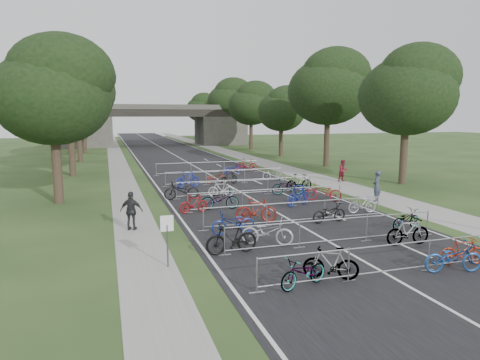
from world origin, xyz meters
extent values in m
plane|color=#263F1B|center=(0.00, 0.00, 0.00)|extent=(200.00, 200.00, 0.00)
cube|color=black|center=(0.00, 50.00, 0.01)|extent=(11.00, 140.00, 0.01)
cube|color=gray|center=(8.00, 50.00, 0.01)|extent=(3.00, 140.00, 0.01)
cube|color=gray|center=(-7.50, 50.00, 0.01)|extent=(2.00, 140.00, 0.01)
cube|color=silver|center=(0.00, 50.00, 0.00)|extent=(0.12, 140.00, 0.00)
cube|color=#44413C|center=(-11.50, 65.00, 2.50)|extent=(8.00, 8.00, 5.00)
cube|color=#44413C|center=(11.50, 65.00, 2.50)|extent=(8.00, 8.00, 5.00)
cube|color=black|center=(0.00, 65.00, 5.60)|extent=(30.00, 8.00, 1.20)
cube|color=#44413C|center=(0.00, 61.20, 6.60)|extent=(30.00, 0.40, 0.90)
cube|color=#44413C|center=(0.00, 68.80, 6.60)|extent=(30.00, 0.40, 0.90)
cylinder|color=#4C4C51|center=(-6.80, 3.00, 0.75)|extent=(0.06, 0.06, 1.50)
cube|color=white|center=(-6.80, 3.00, 1.55)|extent=(0.45, 0.04, 0.55)
cylinder|color=#33261C|center=(-11.50, 16.00, 2.10)|extent=(0.56, 0.56, 4.20)
ellipsoid|color=black|center=(-11.50, 16.00, 6.22)|extent=(6.72, 6.72, 5.51)
sphere|color=black|center=(-10.90, 15.50, 7.56)|extent=(5.38, 5.38, 5.38)
sphere|color=black|center=(-12.00, 16.50, 5.38)|extent=(4.37, 4.37, 4.37)
cylinder|color=#33261C|center=(13.00, 16.00, 2.24)|extent=(0.56, 0.56, 4.48)
ellipsoid|color=black|center=(13.00, 16.00, 6.63)|extent=(7.17, 7.17, 5.88)
sphere|color=black|center=(13.60, 15.50, 8.06)|extent=(5.73, 5.73, 5.73)
sphere|color=black|center=(12.50, 16.50, 5.73)|extent=(4.66, 4.66, 4.66)
cylinder|color=#33261C|center=(-11.50, 28.00, 2.36)|extent=(0.56, 0.56, 4.72)
ellipsoid|color=black|center=(-11.50, 28.00, 6.99)|extent=(7.56, 7.56, 6.20)
sphere|color=black|center=(-10.90, 27.50, 8.50)|extent=(6.05, 6.05, 6.05)
sphere|color=black|center=(-12.00, 28.50, 6.05)|extent=(4.91, 4.91, 4.91)
cylinder|color=#33261C|center=(13.00, 28.00, 2.55)|extent=(0.56, 0.56, 5.11)
ellipsoid|color=black|center=(13.00, 28.00, 7.56)|extent=(8.18, 8.18, 6.70)
sphere|color=black|center=(13.60, 27.50, 9.20)|extent=(6.54, 6.54, 6.54)
sphere|color=black|center=(12.50, 28.50, 6.54)|extent=(5.31, 5.31, 5.31)
cylinder|color=#33261C|center=(-11.50, 40.00, 2.62)|extent=(0.56, 0.56, 5.25)
ellipsoid|color=black|center=(-11.50, 40.00, 7.77)|extent=(8.40, 8.40, 6.89)
sphere|color=black|center=(-10.90, 39.50, 9.45)|extent=(6.72, 6.72, 6.72)
sphere|color=black|center=(-12.00, 40.50, 6.72)|extent=(5.46, 5.46, 5.46)
cylinder|color=#33261C|center=(13.00, 40.00, 1.92)|extent=(0.56, 0.56, 3.85)
ellipsoid|color=black|center=(13.00, 40.00, 5.70)|extent=(6.16, 6.16, 5.05)
sphere|color=black|center=(13.60, 39.50, 6.93)|extent=(4.93, 4.93, 4.93)
sphere|color=black|center=(12.50, 40.50, 4.93)|extent=(4.00, 4.00, 4.00)
cylinder|color=#33261C|center=(-11.50, 52.00, 2.10)|extent=(0.56, 0.56, 4.20)
ellipsoid|color=black|center=(-11.50, 52.00, 6.22)|extent=(6.72, 6.72, 5.51)
sphere|color=black|center=(-10.90, 51.50, 7.56)|extent=(5.38, 5.38, 5.38)
sphere|color=black|center=(-12.00, 52.50, 5.38)|extent=(4.37, 4.37, 4.37)
cylinder|color=#33261C|center=(13.00, 52.00, 2.24)|extent=(0.56, 0.56, 4.48)
ellipsoid|color=black|center=(13.00, 52.00, 6.63)|extent=(7.17, 7.17, 5.88)
sphere|color=black|center=(13.60, 51.50, 8.06)|extent=(5.73, 5.73, 5.73)
sphere|color=black|center=(12.50, 52.50, 5.73)|extent=(4.66, 4.66, 4.66)
cylinder|color=#33261C|center=(-11.50, 64.00, 2.36)|extent=(0.56, 0.56, 4.72)
ellipsoid|color=black|center=(-11.50, 64.00, 6.99)|extent=(7.56, 7.56, 6.20)
sphere|color=black|center=(-10.90, 63.50, 8.50)|extent=(6.05, 6.05, 6.05)
sphere|color=black|center=(-12.00, 64.50, 6.05)|extent=(4.91, 4.91, 4.91)
cylinder|color=#33261C|center=(13.00, 64.00, 2.55)|extent=(0.56, 0.56, 5.11)
ellipsoid|color=black|center=(13.00, 64.00, 7.56)|extent=(8.18, 8.18, 6.70)
sphere|color=black|center=(13.60, 63.50, 9.20)|extent=(6.54, 6.54, 6.54)
sphere|color=black|center=(12.50, 64.50, 6.54)|extent=(5.31, 5.31, 5.31)
cylinder|color=#33261C|center=(-11.50, 76.00, 2.62)|extent=(0.56, 0.56, 5.25)
ellipsoid|color=black|center=(-11.50, 76.00, 7.77)|extent=(8.40, 8.40, 6.89)
sphere|color=black|center=(-10.90, 75.50, 9.45)|extent=(6.72, 6.72, 6.72)
sphere|color=black|center=(-12.00, 76.50, 6.72)|extent=(5.46, 5.46, 5.46)
cylinder|color=#33261C|center=(13.00, 76.00, 1.92)|extent=(0.56, 0.56, 3.85)
ellipsoid|color=black|center=(13.00, 76.00, 5.70)|extent=(6.16, 6.16, 5.05)
sphere|color=black|center=(13.60, 75.50, 6.93)|extent=(4.93, 4.93, 4.93)
sphere|color=black|center=(12.50, 76.50, 4.93)|extent=(4.00, 4.00, 4.00)
cylinder|color=#33261C|center=(-11.50, 88.00, 2.10)|extent=(0.56, 0.56, 4.20)
ellipsoid|color=black|center=(-11.50, 88.00, 6.22)|extent=(6.72, 6.72, 5.51)
sphere|color=black|center=(-10.90, 87.50, 7.56)|extent=(5.38, 5.38, 5.38)
sphere|color=black|center=(-12.00, 88.50, 5.38)|extent=(4.37, 4.37, 4.37)
cylinder|color=#33261C|center=(13.00, 88.00, 2.24)|extent=(0.56, 0.56, 4.48)
ellipsoid|color=black|center=(13.00, 88.00, 6.63)|extent=(7.17, 7.17, 5.88)
sphere|color=black|center=(13.60, 87.50, 8.06)|extent=(5.73, 5.73, 5.73)
sphere|color=black|center=(12.50, 88.50, 5.73)|extent=(4.66, 4.66, 4.66)
cylinder|color=#93959A|center=(0.00, 0.00, 1.05)|extent=(9.20, 0.04, 0.04)
cylinder|color=#93959A|center=(0.00, 0.00, 0.18)|extent=(9.20, 0.04, 0.04)
cylinder|color=#93959A|center=(-4.60, 0.00, 0.55)|extent=(0.05, 0.05, 1.10)
cube|color=#93959A|center=(-4.60, 0.00, 0.01)|extent=(0.50, 0.08, 0.03)
cylinder|color=#93959A|center=(-1.53, 0.00, 0.55)|extent=(0.05, 0.05, 1.10)
cube|color=#93959A|center=(-1.53, 0.00, 0.01)|extent=(0.50, 0.08, 0.03)
cylinder|color=#93959A|center=(1.53, 0.00, 0.55)|extent=(0.05, 0.05, 1.10)
cube|color=#93959A|center=(1.53, 0.00, 0.01)|extent=(0.50, 0.08, 0.03)
cylinder|color=#93959A|center=(0.00, 3.60, 1.05)|extent=(9.20, 0.04, 0.04)
cylinder|color=#93959A|center=(0.00, 3.60, 0.18)|extent=(9.20, 0.04, 0.04)
cylinder|color=#93959A|center=(-4.60, 3.60, 0.55)|extent=(0.05, 0.05, 1.10)
cube|color=#93959A|center=(-4.60, 3.60, 0.01)|extent=(0.50, 0.08, 0.03)
cylinder|color=#93959A|center=(-1.53, 3.60, 0.55)|extent=(0.05, 0.05, 1.10)
cube|color=#93959A|center=(-1.53, 3.60, 0.01)|extent=(0.50, 0.08, 0.03)
cylinder|color=#93959A|center=(1.53, 3.60, 0.55)|extent=(0.05, 0.05, 1.10)
cube|color=#93959A|center=(1.53, 3.60, 0.01)|extent=(0.50, 0.08, 0.03)
cylinder|color=#93959A|center=(4.60, 3.60, 0.55)|extent=(0.05, 0.05, 1.10)
cube|color=#93959A|center=(4.60, 3.60, 0.01)|extent=(0.50, 0.08, 0.03)
cylinder|color=#93959A|center=(0.00, 7.20, 1.05)|extent=(9.20, 0.04, 0.04)
cylinder|color=#93959A|center=(0.00, 7.20, 0.18)|extent=(9.20, 0.04, 0.04)
cylinder|color=#93959A|center=(-4.60, 7.20, 0.55)|extent=(0.05, 0.05, 1.10)
cube|color=#93959A|center=(-4.60, 7.20, 0.01)|extent=(0.50, 0.08, 0.03)
cylinder|color=#93959A|center=(-1.53, 7.20, 0.55)|extent=(0.05, 0.05, 1.10)
cube|color=#93959A|center=(-1.53, 7.20, 0.01)|extent=(0.50, 0.08, 0.03)
cylinder|color=#93959A|center=(1.53, 7.20, 0.55)|extent=(0.05, 0.05, 1.10)
cube|color=#93959A|center=(1.53, 7.20, 0.01)|extent=(0.50, 0.08, 0.03)
cylinder|color=#93959A|center=(4.60, 7.20, 0.55)|extent=(0.05, 0.05, 1.10)
cube|color=#93959A|center=(4.60, 7.20, 0.01)|extent=(0.50, 0.08, 0.03)
cylinder|color=#93959A|center=(0.00, 11.00, 1.05)|extent=(9.20, 0.04, 0.04)
cylinder|color=#93959A|center=(0.00, 11.00, 0.18)|extent=(9.20, 0.04, 0.04)
cylinder|color=#93959A|center=(-4.60, 11.00, 0.55)|extent=(0.05, 0.05, 1.10)
cube|color=#93959A|center=(-4.60, 11.00, 0.01)|extent=(0.50, 0.08, 0.03)
cylinder|color=#93959A|center=(-1.53, 11.00, 0.55)|extent=(0.05, 0.05, 1.10)
cube|color=#93959A|center=(-1.53, 11.00, 0.01)|extent=(0.50, 0.08, 0.03)
cylinder|color=#93959A|center=(1.53, 11.00, 0.55)|extent=(0.05, 0.05, 1.10)
cube|color=#93959A|center=(1.53, 11.00, 0.01)|extent=(0.50, 0.08, 0.03)
cylinder|color=#93959A|center=(4.60, 11.00, 0.55)|extent=(0.05, 0.05, 1.10)
cube|color=#93959A|center=(4.60, 11.00, 0.01)|extent=(0.50, 0.08, 0.03)
cylinder|color=#93959A|center=(0.00, 15.00, 1.05)|extent=(9.20, 0.04, 0.04)
cylinder|color=#93959A|center=(0.00, 15.00, 0.18)|extent=(9.20, 0.04, 0.04)
cylinder|color=#93959A|center=(-4.60, 15.00, 0.55)|extent=(0.05, 0.05, 1.10)
cube|color=#93959A|center=(-4.60, 15.00, 0.01)|extent=(0.50, 0.08, 0.03)
cylinder|color=#93959A|center=(-1.53, 15.00, 0.55)|extent=(0.05, 0.05, 1.10)
cube|color=#93959A|center=(-1.53, 15.00, 0.01)|extent=(0.50, 0.08, 0.03)
cylinder|color=#93959A|center=(1.53, 15.00, 0.55)|extent=(0.05, 0.05, 1.10)
cube|color=#93959A|center=(1.53, 15.00, 0.01)|extent=(0.50, 0.08, 0.03)
cylinder|color=#93959A|center=(4.60, 15.00, 0.55)|extent=(0.05, 0.05, 1.10)
cube|color=#93959A|center=(4.60, 15.00, 0.01)|extent=(0.50, 0.08, 0.03)
cylinder|color=#93959A|center=(0.00, 20.00, 1.05)|extent=(9.20, 0.04, 0.04)
cylinder|color=#93959A|center=(0.00, 20.00, 0.18)|extent=(9.20, 0.04, 0.04)
cylinder|color=#93959A|center=(-4.60, 20.00, 0.55)|extent=(0.05, 0.05, 1.10)
cube|color=#93959A|center=(-4.60, 20.00, 0.01)|extent=(0.50, 0.08, 0.03)
cylinder|color=#93959A|center=(-1.53, 20.00, 0.55)|extent=(0.05, 0.05, 1.10)
cube|color=#93959A|center=(-1.53, 20.00, 0.01)|extent=(0.50, 0.08, 0.03)
cylinder|color=#93959A|center=(1.53, 20.00, 0.55)|extent=(0.05, 0.05, 1.10)
cube|color=#93959A|center=(1.53, 20.00, 0.01)|extent=(0.50, 0.08, 0.03)
cylinder|color=#93959A|center=(4.60, 20.00, 0.55)|extent=(0.05, 0.05, 1.10)
cube|color=#93959A|center=(4.60, 20.00, 0.01)|extent=(0.50, 0.08, 0.03)
cylinder|color=#93959A|center=(0.00, 26.00, 1.05)|extent=(9.20, 0.04, 0.04)
cylinder|color=#93959A|center=(0.00, 26.00, 0.18)|extent=(9.20, 0.04, 0.04)
cylinder|color=#93959A|center=(-4.60, 26.00, 0.55)|extent=(0.05, 0.05, 1.10)
cube|color=#93959A|center=(-4.60, 26.00, 0.01)|extent=(0.50, 0.08, 0.03)
cylinder|color=#93959A|center=(-1.53, 26.00, 0.55)|extent=(0.05, 0.05, 1.10)
cube|color=#93959A|center=(-1.53, 26.00, 0.01)|extent=(0.50, 0.08, 0.03)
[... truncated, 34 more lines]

